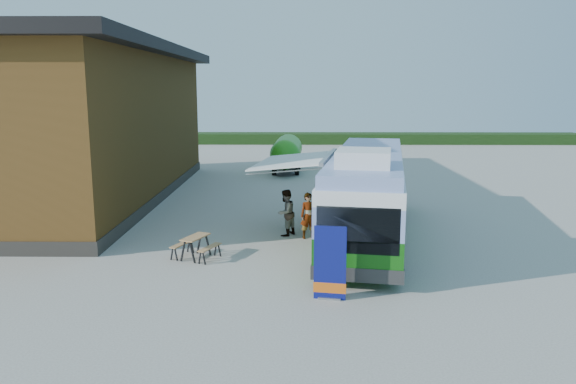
{
  "coord_description": "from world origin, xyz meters",
  "views": [
    {
      "loc": [
        -0.05,
        -17.56,
        5.44
      ],
      "look_at": [
        -0.29,
        4.09,
        1.4
      ],
      "focal_mm": 35.0,
      "sensor_mm": 36.0,
      "label": 1
    }
  ],
  "objects_px": {
    "banner": "(330,270)",
    "person_a": "(309,216)",
    "picnic_table": "(196,242)",
    "person_b": "(286,213)",
    "slurry_tanker": "(287,152)",
    "bus": "(368,191)"
  },
  "relations": [
    {
      "from": "banner",
      "to": "person_a",
      "type": "height_order",
      "value": "banner"
    },
    {
      "from": "person_a",
      "to": "slurry_tanker",
      "type": "xyz_separation_m",
      "value": [
        -1.02,
        16.4,
        0.49
      ]
    },
    {
      "from": "person_b",
      "to": "slurry_tanker",
      "type": "height_order",
      "value": "slurry_tanker"
    },
    {
      "from": "slurry_tanker",
      "to": "bus",
      "type": "bearing_deg",
      "value": -76.23
    },
    {
      "from": "person_a",
      "to": "person_b",
      "type": "bearing_deg",
      "value": 143.18
    },
    {
      "from": "person_b",
      "to": "slurry_tanker",
      "type": "xyz_separation_m",
      "value": [
        -0.17,
        16.01,
        0.46
      ]
    },
    {
      "from": "picnic_table",
      "to": "slurry_tanker",
      "type": "distance_m",
      "value": 19.09
    },
    {
      "from": "banner",
      "to": "person_b",
      "type": "xyz_separation_m",
      "value": [
        -1.24,
        6.42,
        0.06
      ]
    },
    {
      "from": "banner",
      "to": "person_a",
      "type": "bearing_deg",
      "value": 103.61
    },
    {
      "from": "person_b",
      "to": "slurry_tanker",
      "type": "bearing_deg",
      "value": -144.81
    },
    {
      "from": "banner",
      "to": "person_a",
      "type": "distance_m",
      "value": 6.04
    },
    {
      "from": "picnic_table",
      "to": "bus",
      "type": "bearing_deg",
      "value": 47.37
    },
    {
      "from": "picnic_table",
      "to": "person_a",
      "type": "height_order",
      "value": "person_a"
    },
    {
      "from": "bus",
      "to": "person_a",
      "type": "relative_size",
      "value": 7.13
    },
    {
      "from": "picnic_table",
      "to": "person_b",
      "type": "distance_m",
      "value": 4.07
    },
    {
      "from": "slurry_tanker",
      "to": "person_a",
      "type": "bearing_deg",
      "value": -83.72
    },
    {
      "from": "banner",
      "to": "slurry_tanker",
      "type": "distance_m",
      "value": 22.48
    },
    {
      "from": "picnic_table",
      "to": "person_a",
      "type": "distance_m",
      "value": 4.47
    },
    {
      "from": "person_a",
      "to": "banner",
      "type": "bearing_deg",
      "value": -98.12
    },
    {
      "from": "picnic_table",
      "to": "person_a",
      "type": "xyz_separation_m",
      "value": [
        3.7,
        2.49,
        0.3
      ]
    },
    {
      "from": "person_b",
      "to": "banner",
      "type": "bearing_deg",
      "value": 45.52
    },
    {
      "from": "bus",
      "to": "person_b",
      "type": "relative_size",
      "value": 6.95
    }
  ]
}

